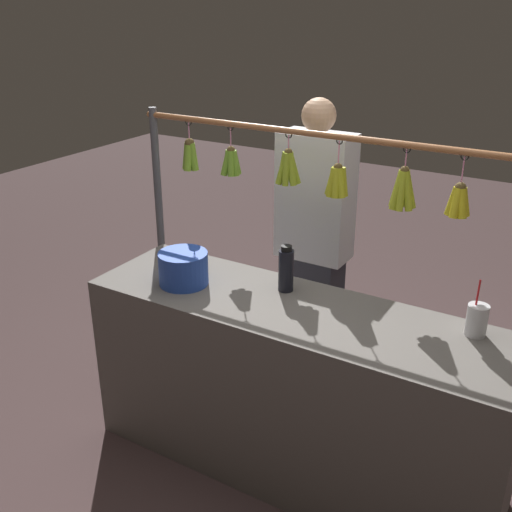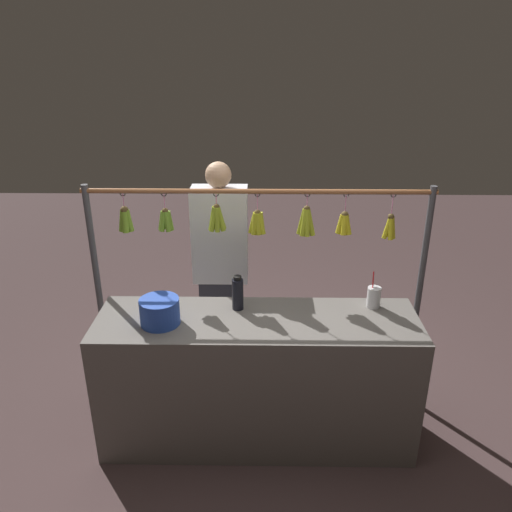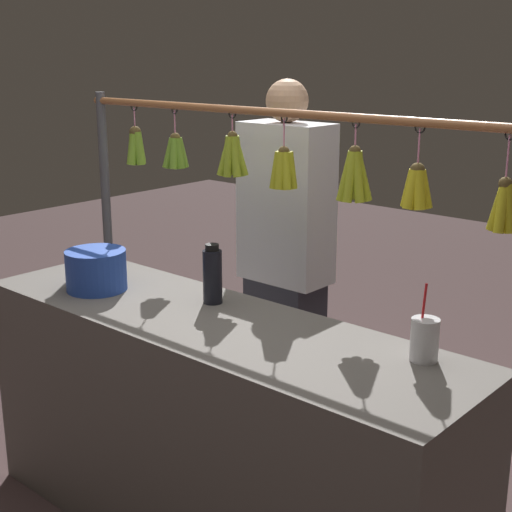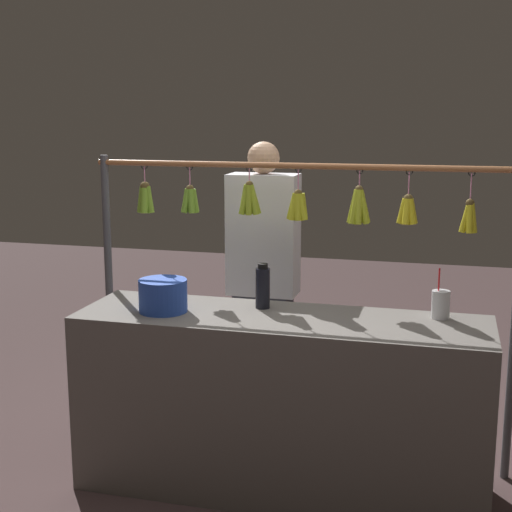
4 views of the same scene
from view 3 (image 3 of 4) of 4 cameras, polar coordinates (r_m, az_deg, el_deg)
market_counter at (r=2.89m, az=-3.26°, el=-13.40°), size 2.04×0.59×0.91m
display_rack at (r=2.91m, az=1.89°, el=3.07°), size 2.31×0.13×1.66m
water_bottle at (r=2.84m, az=-3.36°, el=-1.48°), size 0.07×0.07×0.23m
blue_bucket at (r=3.07m, az=-12.15°, el=-1.06°), size 0.24×0.24×0.16m
drink_cup at (r=2.38m, az=12.79°, el=-6.26°), size 0.09×0.09×0.25m
vendor_person at (r=3.45m, az=2.26°, el=-1.28°), size 0.41×0.22×1.73m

